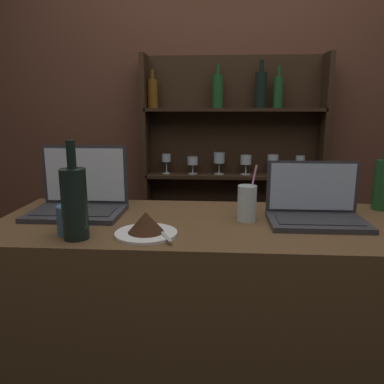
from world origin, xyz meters
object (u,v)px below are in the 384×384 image
(laptop_near, at_px, (80,198))
(coffee_cup, at_px, (72,220))
(cake_plate, at_px, (146,226))
(water_glass, at_px, (247,203))
(wine_bottle_green, at_px, (383,183))
(wine_bottle_dark, at_px, (74,202))
(laptop_far, at_px, (315,209))

(laptop_near, distance_m, coffee_cup, 0.26)
(cake_plate, height_order, water_glass, water_glass)
(cake_plate, relative_size, water_glass, 0.99)
(cake_plate, relative_size, coffee_cup, 2.15)
(wine_bottle_green, distance_m, coffee_cup, 1.18)
(cake_plate, height_order, wine_bottle_dark, wine_bottle_dark)
(laptop_far, relative_size, wine_bottle_dark, 1.09)
(laptop_near, relative_size, wine_bottle_dark, 1.13)
(laptop_far, distance_m, wine_bottle_dark, 0.82)
(laptop_far, height_order, wine_bottle_green, wine_bottle_green)
(cake_plate, relative_size, wine_bottle_dark, 0.66)
(wine_bottle_dark, distance_m, coffee_cup, 0.09)
(water_glass, relative_size, wine_bottle_dark, 0.67)
(laptop_near, distance_m, cake_plate, 0.40)
(laptop_near, height_order, water_glass, laptop_near)
(cake_plate, distance_m, wine_bottle_dark, 0.23)
(laptop_far, bearing_deg, coffee_cup, -167.25)
(laptop_near, height_order, wine_bottle_dark, wine_bottle_dark)
(laptop_near, xyz_separation_m, cake_plate, (0.31, -0.25, -0.02))
(wine_bottle_dark, bearing_deg, water_glass, 22.93)
(coffee_cup, bearing_deg, laptop_near, 104.84)
(cake_plate, bearing_deg, wine_bottle_dark, -167.45)
(laptop_far, height_order, wine_bottle_dark, wine_bottle_dark)
(laptop_near, bearing_deg, laptop_far, -4.30)
(laptop_near, relative_size, cake_plate, 1.73)
(laptop_far, relative_size, coffee_cup, 3.57)
(laptop_near, xyz_separation_m, wine_bottle_dark, (0.10, -0.30, 0.06))
(laptop_near, distance_m, laptop_far, 0.88)
(laptop_far, bearing_deg, wine_bottle_green, 31.76)
(wine_bottle_dark, relative_size, coffee_cup, 3.27)
(wine_bottle_green, bearing_deg, wine_bottle_dark, -158.92)
(laptop_near, bearing_deg, cake_plate, -39.19)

